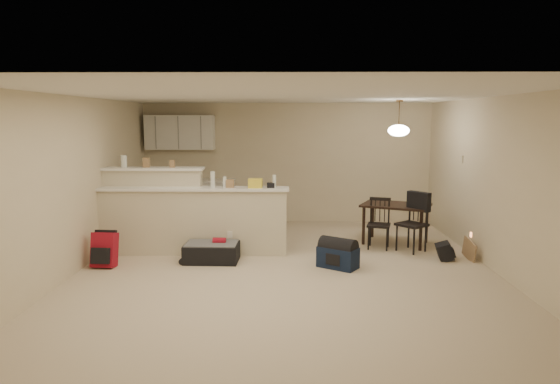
{
  "coord_description": "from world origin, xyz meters",
  "views": [
    {
      "loc": [
        0.02,
        -6.98,
        2.19
      ],
      "look_at": [
        -0.1,
        0.7,
        1.05
      ],
      "focal_mm": 32.0,
      "sensor_mm": 36.0,
      "label": 1
    }
  ],
  "objects_px": {
    "pendant_lamp": "(399,130)",
    "red_backpack": "(105,250)",
    "dining_chair_far": "(412,223)",
    "dining_chair_near": "(379,224)",
    "navy_duffel": "(338,257)",
    "dining_table": "(396,209)",
    "suitcase": "(212,253)",
    "black_daypack": "(444,252)"
  },
  "relations": [
    {
      "from": "dining_chair_near",
      "to": "navy_duffel",
      "type": "relative_size",
      "value": 1.5
    },
    {
      "from": "dining_table",
      "to": "navy_duffel",
      "type": "height_order",
      "value": "dining_table"
    },
    {
      "from": "dining_chair_near",
      "to": "red_backpack",
      "type": "height_order",
      "value": "dining_chair_near"
    },
    {
      "from": "suitcase",
      "to": "black_daypack",
      "type": "relative_size",
      "value": 2.78
    },
    {
      "from": "navy_duffel",
      "to": "dining_chair_far",
      "type": "bearing_deg",
      "value": 68.91
    },
    {
      "from": "pendant_lamp",
      "to": "dining_chair_near",
      "type": "height_order",
      "value": "pendant_lamp"
    },
    {
      "from": "suitcase",
      "to": "navy_duffel",
      "type": "xyz_separation_m",
      "value": [
        1.91,
        -0.3,
        0.02
      ]
    },
    {
      "from": "dining_chair_far",
      "to": "black_daypack",
      "type": "distance_m",
      "value": 0.73
    },
    {
      "from": "dining_chair_near",
      "to": "black_daypack",
      "type": "bearing_deg",
      "value": -21.4
    },
    {
      "from": "dining_chair_near",
      "to": "dining_table",
      "type": "bearing_deg",
      "value": 58.88
    },
    {
      "from": "dining_table",
      "to": "pendant_lamp",
      "type": "relative_size",
      "value": 2.15
    },
    {
      "from": "suitcase",
      "to": "black_daypack",
      "type": "xyz_separation_m",
      "value": [
        3.62,
        0.14,
        -0.01
      ]
    },
    {
      "from": "suitcase",
      "to": "dining_chair_near",
      "type": "bearing_deg",
      "value": 18.51
    },
    {
      "from": "pendant_lamp",
      "to": "red_backpack",
      "type": "bearing_deg",
      "value": -162.49
    },
    {
      "from": "dining_chair_far",
      "to": "red_backpack",
      "type": "distance_m",
      "value": 4.86
    },
    {
      "from": "dining_table",
      "to": "pendant_lamp",
      "type": "xyz_separation_m",
      "value": [
        -0.0,
        0.0,
        1.37
      ]
    },
    {
      "from": "red_backpack",
      "to": "dining_chair_far",
      "type": "bearing_deg",
      "value": 15.48
    },
    {
      "from": "dining_chair_far",
      "to": "navy_duffel",
      "type": "distance_m",
      "value": 1.64
    },
    {
      "from": "navy_duffel",
      "to": "black_daypack",
      "type": "height_order",
      "value": "navy_duffel"
    },
    {
      "from": "red_backpack",
      "to": "pendant_lamp",
      "type": "bearing_deg",
      "value": 21.87
    },
    {
      "from": "dining_chair_far",
      "to": "suitcase",
      "type": "relative_size",
      "value": 1.18
    },
    {
      "from": "pendant_lamp",
      "to": "dining_chair_near",
      "type": "relative_size",
      "value": 0.73
    },
    {
      "from": "dining_table",
      "to": "black_daypack",
      "type": "distance_m",
      "value": 1.25
    },
    {
      "from": "dining_chair_far",
      "to": "pendant_lamp",
      "type": "bearing_deg",
      "value": 156.3
    },
    {
      "from": "suitcase",
      "to": "black_daypack",
      "type": "height_order",
      "value": "suitcase"
    },
    {
      "from": "dining_chair_far",
      "to": "black_daypack",
      "type": "relative_size",
      "value": 3.26
    },
    {
      "from": "dining_table",
      "to": "pendant_lamp",
      "type": "height_order",
      "value": "pendant_lamp"
    },
    {
      "from": "dining_table",
      "to": "black_daypack",
      "type": "xyz_separation_m",
      "value": [
        0.56,
        -1.01,
        -0.49
      ]
    },
    {
      "from": "suitcase",
      "to": "dining_table",
      "type": "bearing_deg",
      "value": 22.38
    },
    {
      "from": "pendant_lamp",
      "to": "suitcase",
      "type": "xyz_separation_m",
      "value": [
        -3.06,
        -1.16,
        -1.85
      ]
    },
    {
      "from": "dining_table",
      "to": "pendant_lamp",
      "type": "distance_m",
      "value": 1.37
    },
    {
      "from": "dining_table",
      "to": "dining_chair_far",
      "type": "bearing_deg",
      "value": -48.97
    },
    {
      "from": "dining_table",
      "to": "navy_duffel",
      "type": "bearing_deg",
      "value": -103.91
    },
    {
      "from": "dining_chair_near",
      "to": "black_daypack",
      "type": "xyz_separation_m",
      "value": [
        0.91,
        -0.67,
        -0.3
      ]
    },
    {
      "from": "suitcase",
      "to": "red_backpack",
      "type": "height_order",
      "value": "red_backpack"
    },
    {
      "from": "navy_duffel",
      "to": "black_daypack",
      "type": "bearing_deg",
      "value": 47.78
    },
    {
      "from": "dining_chair_near",
      "to": "dining_chair_far",
      "type": "height_order",
      "value": "dining_chair_far"
    },
    {
      "from": "dining_chair_far",
      "to": "red_backpack",
      "type": "bearing_deg",
      "value": -119.18
    },
    {
      "from": "pendant_lamp",
      "to": "red_backpack",
      "type": "relative_size",
      "value": 1.21
    },
    {
      "from": "dining_chair_far",
      "to": "dining_chair_near",
      "type": "bearing_deg",
      "value": -149.85
    },
    {
      "from": "dining_chair_near",
      "to": "suitcase",
      "type": "bearing_deg",
      "value": -148.03
    },
    {
      "from": "dining_chair_near",
      "to": "navy_duffel",
      "type": "bearing_deg",
      "value": -110.38
    }
  ]
}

